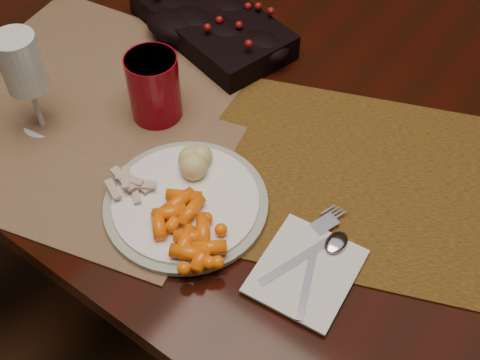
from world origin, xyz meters
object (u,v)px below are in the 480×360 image
Objects in this scene: dinner_plate at (186,203)px; baby_carrots at (191,226)px; centerpiece at (211,20)px; turkey_shreds at (126,186)px; dining_table at (297,224)px; placemat_main at (106,76)px; red_cup at (154,87)px; napkin at (306,271)px; wine_glass at (29,85)px; mashed_potatoes at (204,158)px.

baby_carrots is at bearing -41.60° from dinner_plate.
centerpiece reaches higher than turkey_shreds.
turkey_shreds is (-0.11, -0.35, 0.40)m from dining_table.
red_cup is at bearing -15.69° from placemat_main.
napkin is at bearing 2.43° from dinner_plate.
dining_table is 0.65m from wine_glass.
napkin is at bearing 2.12° from wine_glass.
wine_glass is (-0.08, -0.35, 0.05)m from centerpiece.
napkin is 0.50m from wine_glass.
dinner_plate is at bearing 24.96° from turkey_shreds.
turkey_shreds reaches higher than napkin.
red_cup is (-0.16, 0.12, 0.05)m from dinner_plate.
red_cup is (0.14, -0.02, 0.06)m from placemat_main.
turkey_shreds is 0.51× the size of napkin.
turkey_shreds reaches higher than dining_table.
placemat_main is (-0.32, -0.17, 0.38)m from dining_table.
dining_table is 0.53m from baby_carrots.
baby_carrots is 1.43× the size of turkey_shreds.
dinner_plate is 1.67× the size of napkin.
centerpiece reaches higher than dining_table.
centerpiece is 4.25× the size of turkey_shreds.
red_cup is 0.19m from wine_glass.
turkey_shreds is (0.14, -0.38, -0.01)m from centerpiece.
wine_glass is (-0.22, 0.03, 0.06)m from turkey_shreds.
red_cup is (-0.36, 0.11, 0.05)m from napkin.
wine_glass reaches higher than red_cup.
mashed_potatoes is at bearing -21.80° from red_cup.
centerpiece reaches higher than dinner_plate.
red_cup is at bearing 158.20° from mashed_potatoes.
centerpiece reaches higher than napkin.
red_cup is (-0.20, 0.16, 0.03)m from baby_carrots.
dinner_plate reaches higher than napkin.
red_cup reaches higher than napkin.
napkin is (0.28, 0.05, -0.02)m from turkey_shreds.
placemat_main is 6.23× the size of turkey_shreds.
dinner_plate is at bearing -94.87° from dining_table.
dining_table is 0.51m from red_cup.
centerpiece is 3.94× the size of mashed_potatoes.
centerpiece is 0.41m from dinner_plate.
turkey_shreds is at bearing -62.91° from red_cup.
placemat_main is at bearing -152.04° from dining_table.
baby_carrots is at bearing -87.45° from dining_table.
mashed_potatoes is 0.45× the size of wine_glass.
wine_glass reaches higher than dining_table.
dinner_plate is at bearing -33.29° from placemat_main.
mashed_potatoes is at bearing -23.38° from placemat_main.
placemat_main is at bearing 90.84° from wine_glass.
dining_table is at bearing 73.02° from turkey_shreds.
wine_glass is at bearing -135.14° from dining_table.
mashed_potatoes is 0.12m from turkey_shreds.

